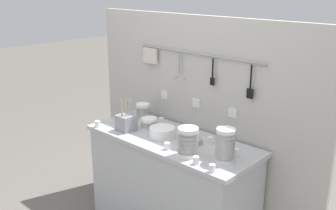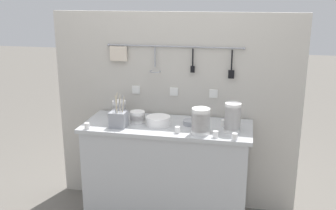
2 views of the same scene
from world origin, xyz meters
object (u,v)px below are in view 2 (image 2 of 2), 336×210
Objects in this scene: bowl_stack_back_corner at (201,121)px; cup_back_right at (141,113)px; cup_back_left at (234,124)px; steel_mixing_bowl at (191,122)px; cup_beside_plates at (223,123)px; cup_by_caddy at (215,134)px; cup_centre at (178,130)px; cup_edge_near at (87,126)px; cutlery_caddy at (119,119)px; bowl_stack_wide_centre at (138,117)px; cup_front_left at (235,137)px; bowl_stack_tall_left at (119,108)px; bowl_stack_short_front at (233,118)px; plate_stack at (158,121)px; cup_edge_far at (203,120)px.

bowl_stack_back_corner is 4.04× the size of cup_back_right.
cup_back_right is at bearing 171.70° from cup_back_left.
steel_mixing_bowl is 2.46× the size of cup_beside_plates.
cup_by_caddy is 1.00× the size of cup_centre.
cup_edge_near is 1.00× the size of cup_beside_plates.
cup_back_right is at bearing 71.95° from cutlery_caddy.
bowl_stack_wide_centre is at bearing -176.68° from steel_mixing_bowl.
steel_mixing_bowl is 0.34m from cup_by_caddy.
cup_beside_plates is (0.70, 0.05, -0.02)m from bowl_stack_wide_centre.
bowl_stack_back_corner is at bearing 4.88° from cup_edge_near.
cup_by_caddy is at bearing 172.23° from cup_front_left.
cup_back_right is (0.10, 0.30, -0.04)m from cutlery_caddy.
bowl_stack_wide_centre is at bearing -176.49° from cup_back_left.
bowl_stack_tall_left is 0.40m from cup_edge_near.
cup_back_right is at bearing 163.41° from bowl_stack_short_front.
cup_centre is (-0.33, -0.24, 0.00)m from cup_beside_plates.
plate_stack is at bearing -45.06° from cup_back_right.
cup_by_caddy is (0.13, -0.33, 0.00)m from cup_edge_far.
cup_edge_near is at bearing -175.27° from cup_centre.
cup_centre is (0.57, -0.32, -0.04)m from bowl_stack_tall_left.
bowl_stack_short_front is 0.84m from cup_back_right.
bowl_stack_tall_left is at bearing 175.27° from cup_back_left.
bowl_stack_tall_left reaches higher than cup_beside_plates.
cup_edge_near is (-0.34, -0.25, -0.02)m from bowl_stack_wide_centre.
cup_beside_plates is 0.08m from cup_back_left.
cup_centre is 0.48m from cup_back_left.
bowl_stack_back_corner is 4.04× the size of cup_by_caddy.
cup_edge_far is at bearing 145.00° from bowl_stack_short_front.
cup_back_right is at bearing 11.20° from bowl_stack_tall_left.
cup_by_caddy and cup_edge_near have the same top height.
cup_front_left is at bearing -20.47° from bowl_stack_tall_left.
cutlery_caddy is 0.25m from cup_edge_near.
bowl_stack_wide_centre is 2.51× the size of cup_beside_plates.
bowl_stack_short_front reaches higher than cup_front_left.
cup_by_caddy is at bearing -21.18° from plate_stack.
bowl_stack_wide_centre reaches higher than cup_centre.
plate_stack is at bearing 16.64° from cutlery_caddy.
plate_stack is at bearing -23.88° from bowl_stack_tall_left.
cup_edge_near is at bearing -158.49° from cup_edge_far.
plate_stack is at bearing -12.85° from bowl_stack_wide_centre.
cup_centre is (-0.41, -0.11, -0.09)m from bowl_stack_short_front.
bowl_stack_back_corner is 0.67m from cutlery_caddy.
cup_beside_plates is (0.26, 0.02, 0.01)m from steel_mixing_bowl.
bowl_stack_short_front is at bearing 53.59° from cup_by_caddy.
cup_edge_far and cup_back_right have the same top height.
steel_mixing_bowl is 0.44× the size of cutlery_caddy.
plate_stack is 3.92× the size of cup_back_right.
cup_edge_near is 1.15m from cup_front_left.
bowl_stack_short_front is 0.31m from cup_edge_far.
cup_centre is at bearing -37.94° from plate_stack.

